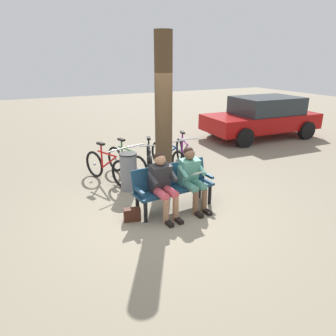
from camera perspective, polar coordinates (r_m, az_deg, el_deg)
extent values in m
plane|color=gray|center=(5.90, -1.05, -8.31)|extent=(40.00, 40.00, 0.00)
cube|color=navy|center=(5.86, 1.30, -3.89)|extent=(1.63, 0.57, 0.05)
cube|color=navy|center=(5.92, 0.34, -1.17)|extent=(1.61, 0.26, 0.42)
cube|color=navy|center=(6.21, 7.26, -1.27)|extent=(0.09, 0.40, 0.05)
cube|color=navy|center=(5.47, -5.47, -4.21)|extent=(0.09, 0.40, 0.05)
cylinder|color=black|center=(6.21, 7.79, -4.93)|extent=(0.07, 0.07, 0.40)
cylinder|color=black|center=(5.50, -4.20, -8.18)|extent=(0.07, 0.07, 0.40)
cylinder|color=black|center=(6.45, 5.92, -3.86)|extent=(0.07, 0.07, 0.40)
cylinder|color=black|center=(5.78, -5.73, -6.80)|extent=(0.07, 0.07, 0.40)
cube|color=#4C8C7A|center=(5.93, 3.83, -0.65)|extent=(0.40, 0.34, 0.55)
sphere|color=brown|center=(5.80, 4.02, 2.57)|extent=(0.21, 0.21, 0.21)
sphere|color=black|center=(5.81, 3.86, 2.99)|extent=(0.20, 0.20, 0.20)
cylinder|color=#4C8C7A|center=(5.91, 5.68, -3.06)|extent=(0.18, 0.41, 0.15)
cylinder|color=brown|center=(5.88, 6.75, -6.08)|extent=(0.11, 0.11, 0.45)
cube|color=black|center=(5.89, 7.26, -8.11)|extent=(0.11, 0.23, 0.07)
cylinder|color=#4C8C7A|center=(5.93, 6.09, -0.09)|extent=(0.11, 0.31, 0.23)
cylinder|color=#4C8C7A|center=(5.80, 4.08, -3.46)|extent=(0.18, 0.41, 0.15)
cylinder|color=brown|center=(5.77, 5.15, -6.55)|extent=(0.11, 0.11, 0.45)
cube|color=black|center=(5.78, 5.68, -8.61)|extent=(0.11, 0.23, 0.07)
cylinder|color=#4C8C7A|center=(5.71, 2.87, -0.79)|extent=(0.11, 0.31, 0.23)
cube|color=silver|center=(5.68, 5.55, -0.99)|extent=(0.21, 0.14, 0.09)
cube|color=#262628|center=(5.61, -1.57, -1.83)|extent=(0.40, 0.34, 0.55)
sphere|color=#A87554|center=(5.47, -1.50, 1.56)|extent=(0.21, 0.21, 0.21)
sphere|color=black|center=(5.49, -1.66, 2.01)|extent=(0.20, 0.20, 0.20)
cylinder|color=#D84C59|center=(5.58, 0.35, -4.38)|extent=(0.18, 0.41, 0.15)
cylinder|color=#A87554|center=(5.55, 1.43, -7.61)|extent=(0.11, 0.11, 0.45)
cube|color=black|center=(5.56, 1.97, -9.75)|extent=(0.11, 0.23, 0.07)
cylinder|color=#262628|center=(5.59, 0.81, -1.23)|extent=(0.11, 0.31, 0.23)
cylinder|color=#D84C59|center=(5.49, -1.44, -4.82)|extent=(0.18, 0.41, 0.15)
cylinder|color=#A87554|center=(5.45, -0.37, -8.10)|extent=(0.11, 0.11, 0.45)
cube|color=black|center=(5.47, 0.17, -10.28)|extent=(0.11, 0.23, 0.07)
cylinder|color=#262628|center=(5.40, -2.81, -2.01)|extent=(0.11, 0.31, 0.23)
cube|color=#3F1E14|center=(5.61, -6.71, -8.63)|extent=(0.32, 0.20, 0.24)
cylinder|color=#4C3823|center=(6.61, -0.82, 10.04)|extent=(0.38, 0.38, 3.31)
cylinder|color=slate|center=(6.80, -7.36, -0.78)|extent=(0.37, 0.37, 0.81)
cylinder|color=black|center=(6.66, -7.52, 2.62)|extent=(0.39, 0.39, 0.03)
torus|color=black|center=(7.74, 3.91, 1.32)|extent=(0.22, 0.65, 0.66)
cylinder|color=silver|center=(7.74, 3.91, 1.32)|extent=(0.06, 0.07, 0.06)
torus|color=black|center=(8.68, 2.13, 3.41)|extent=(0.22, 0.65, 0.66)
cylinder|color=silver|center=(8.68, 2.13, 3.41)|extent=(0.06, 0.07, 0.06)
cylinder|color=#8C268C|center=(8.10, 3.02, 4.99)|extent=(0.20, 0.62, 0.04)
cylinder|color=#8C268C|center=(8.08, 3.13, 3.48)|extent=(0.19, 0.59, 0.43)
cylinder|color=#8C268C|center=(8.29, 2.69, 4.77)|extent=(0.04, 0.04, 0.55)
cube|color=black|center=(8.23, 2.72, 6.66)|extent=(0.14, 0.24, 0.05)
cylinder|color=#B2B2B7|center=(7.68, 3.80, 5.45)|extent=(0.47, 0.15, 0.03)
torus|color=black|center=(7.53, 2.14, 0.81)|extent=(0.13, 0.66, 0.66)
cylinder|color=silver|center=(7.53, 2.14, 0.81)|extent=(0.06, 0.07, 0.06)
torus|color=black|center=(8.34, -1.86, 2.73)|extent=(0.13, 0.66, 0.66)
cylinder|color=silver|center=(8.34, -1.86, 2.73)|extent=(0.06, 0.07, 0.06)
cylinder|color=#1E519E|center=(7.82, 0.04, 4.47)|extent=(0.11, 0.63, 0.04)
cylinder|color=#1E519E|center=(7.81, 0.35, 2.92)|extent=(0.11, 0.60, 0.43)
cylinder|color=#1E519E|center=(7.99, -0.68, 4.21)|extent=(0.04, 0.04, 0.55)
cube|color=black|center=(7.92, -0.69, 6.16)|extent=(0.11, 0.23, 0.05)
cylinder|color=#B2B2B7|center=(7.45, 1.74, 5.03)|extent=(0.48, 0.09, 0.03)
torus|color=black|center=(7.14, -3.23, -0.29)|extent=(0.28, 0.64, 0.66)
cylinder|color=silver|center=(7.14, -3.23, -0.29)|extent=(0.07, 0.07, 0.06)
torus|color=black|center=(8.10, -3.69, 2.17)|extent=(0.28, 0.64, 0.66)
cylinder|color=silver|center=(8.10, -3.69, 2.17)|extent=(0.07, 0.07, 0.06)
cylinder|color=black|center=(7.50, -3.53, 3.77)|extent=(0.25, 0.61, 0.04)
cylinder|color=black|center=(7.48, -3.47, 2.13)|extent=(0.24, 0.58, 0.43)
cylinder|color=black|center=(7.70, -3.60, 3.57)|extent=(0.04, 0.04, 0.55)
cube|color=black|center=(7.63, -3.65, 5.59)|extent=(0.16, 0.24, 0.05)
cylinder|color=#B2B2B7|center=(7.07, -3.37, 4.19)|extent=(0.46, 0.19, 0.03)
torus|color=black|center=(7.18, -5.38, -0.21)|extent=(0.24, 0.65, 0.66)
cylinder|color=silver|center=(7.18, -5.38, -0.21)|extent=(0.06, 0.07, 0.06)
torus|color=black|center=(7.98, -9.79, 1.65)|extent=(0.24, 0.65, 0.66)
cylinder|color=silver|center=(7.98, -9.79, 1.65)|extent=(0.06, 0.07, 0.06)
cylinder|color=#337238|center=(7.46, -7.83, 3.53)|extent=(0.21, 0.62, 0.04)
cylinder|color=#337238|center=(7.46, -7.41, 1.93)|extent=(0.20, 0.58, 0.43)
cylinder|color=#337238|center=(7.63, -8.59, 3.23)|extent=(0.04, 0.04, 0.55)
cube|color=black|center=(7.56, -8.70, 5.26)|extent=(0.15, 0.24, 0.05)
cylinder|color=#B2B2B7|center=(7.09, -6.02, 4.17)|extent=(0.47, 0.16, 0.03)
torus|color=black|center=(6.92, -8.69, -1.14)|extent=(0.30, 0.63, 0.66)
cylinder|color=silver|center=(6.92, -8.69, -1.14)|extent=(0.07, 0.07, 0.06)
torus|color=black|center=(7.70, -13.57, 0.69)|extent=(0.30, 0.63, 0.66)
cylinder|color=silver|center=(7.70, -13.57, 0.69)|extent=(0.07, 0.07, 0.06)
cylinder|color=#B71414|center=(7.18, -11.46, 2.67)|extent=(0.27, 0.60, 0.04)
cylinder|color=#B71414|center=(7.18, -10.97, 1.03)|extent=(0.26, 0.57, 0.43)
cylinder|color=#B71414|center=(7.35, -12.29, 2.35)|extent=(0.04, 0.04, 0.55)
cube|color=black|center=(7.27, -12.45, 4.45)|extent=(0.17, 0.24, 0.05)
cylinder|color=#B2B2B7|center=(6.82, -9.48, 3.38)|extent=(0.46, 0.21, 0.03)
cube|color=#A50C0C|center=(11.84, 16.88, 8.34)|extent=(4.28, 1.99, 0.55)
cube|color=#262D33|center=(11.88, 17.91, 11.09)|extent=(2.38, 1.76, 0.60)
cylinder|color=black|center=(10.38, 14.08, 5.50)|extent=(0.65, 0.25, 0.64)
cylinder|color=black|center=(11.81, 8.80, 7.56)|extent=(0.65, 0.25, 0.64)
cylinder|color=black|center=(12.21, 24.42, 6.42)|extent=(0.65, 0.25, 0.64)
cylinder|color=black|center=(13.45, 18.82, 8.22)|extent=(0.65, 0.25, 0.64)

